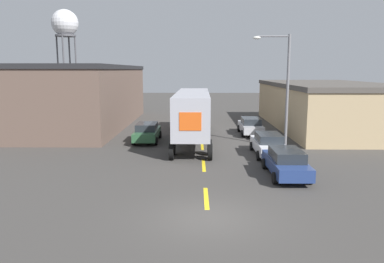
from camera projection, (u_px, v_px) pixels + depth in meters
ground_plane at (208, 218)px, 14.45m from camera, size 160.00×160.00×0.00m
road_centerline at (204, 165)px, 22.41m from camera, size 0.20×14.46×0.01m
warehouse_left at (66, 96)px, 38.03m from camera, size 12.75×22.33×6.12m
warehouse_right at (326, 105)px, 36.56m from camera, size 9.91×20.65×4.44m
semi_truck at (193, 111)px, 30.06m from camera, size 2.92×15.57×3.97m
parked_car_right_near at (286, 162)px, 20.02m from camera, size 1.96×4.74×1.49m
parked_car_right_far at (251, 126)px, 33.11m from camera, size 1.96×4.74×1.49m
parked_car_left_far at (147, 132)px, 29.77m from camera, size 1.96×4.74×1.49m
parked_car_right_mid at (268, 144)px, 24.96m from camera, size 1.96×4.74×1.49m
water_tower at (65, 25)px, 64.90m from camera, size 4.61×4.61×16.01m
street_lamp at (283, 83)px, 26.73m from camera, size 2.68×0.32×8.13m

